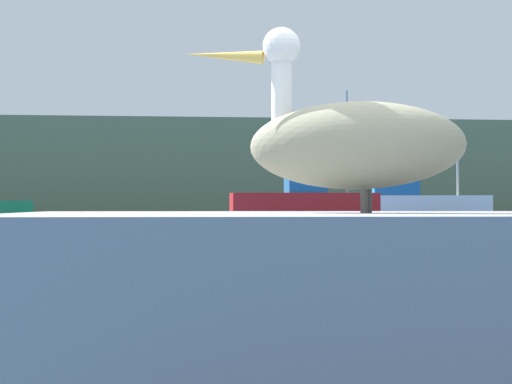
{
  "coord_description": "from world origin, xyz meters",
  "views": [
    {
      "loc": [
        -0.41,
        -3.38,
        0.84
      ],
      "look_at": [
        1.24,
        14.13,
        1.13
      ],
      "focal_mm": 58.03,
      "sensor_mm": 36.0,
      "label": 1
    }
  ],
  "objects_px": {
    "mooring_buoy": "(481,242)",
    "pelican": "(351,141)",
    "fishing_boat_red": "(304,202)",
    "fishing_boat_white": "(409,201)"
  },
  "relations": [
    {
      "from": "pelican",
      "to": "fishing_boat_white",
      "type": "xyz_separation_m",
      "value": [
        11.19,
        38.51,
        -0.07
      ]
    },
    {
      "from": "pelican",
      "to": "mooring_buoy",
      "type": "relative_size",
      "value": 2.01
    },
    {
      "from": "fishing_boat_white",
      "to": "mooring_buoy",
      "type": "xyz_separation_m",
      "value": [
        -7.57,
        -30.43,
        -0.74
      ]
    },
    {
      "from": "pelican",
      "to": "mooring_buoy",
      "type": "distance_m",
      "value": 8.89
    },
    {
      "from": "fishing_boat_white",
      "to": "fishing_boat_red",
      "type": "height_order",
      "value": "fishing_boat_red"
    },
    {
      "from": "mooring_buoy",
      "to": "pelican",
      "type": "bearing_deg",
      "value": -114.14
    },
    {
      "from": "pelican",
      "to": "fishing_boat_red",
      "type": "height_order",
      "value": "fishing_boat_red"
    },
    {
      "from": "fishing_boat_white",
      "to": "fishing_boat_red",
      "type": "distance_m",
      "value": 10.2
    },
    {
      "from": "pelican",
      "to": "fishing_boat_red",
      "type": "relative_size",
      "value": 0.2
    },
    {
      "from": "fishing_boat_red",
      "to": "pelican",
      "type": "bearing_deg",
      "value": -99.39
    }
  ]
}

